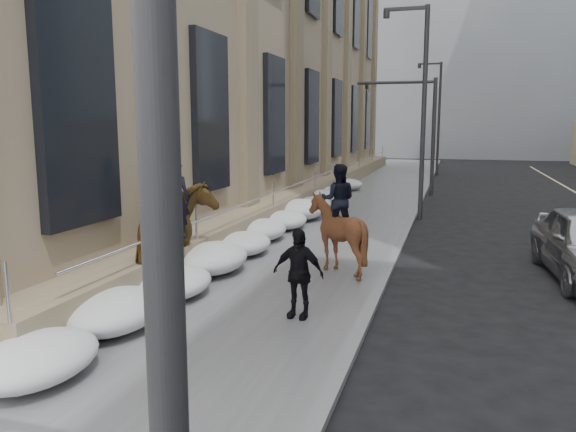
% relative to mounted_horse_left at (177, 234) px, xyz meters
% --- Properties ---
extents(ground, '(140.00, 140.00, 0.00)m').
position_rel_mounted_horse_left_xyz_m(ground, '(1.69, -2.78, -1.28)').
color(ground, black).
rests_on(ground, ground).
extents(sidewalk, '(5.00, 80.00, 0.12)m').
position_rel_mounted_horse_left_xyz_m(sidewalk, '(1.69, 7.22, -1.22)').
color(sidewalk, '#5A5A5D').
rests_on(sidewalk, ground).
extents(curb, '(0.24, 80.00, 0.12)m').
position_rel_mounted_horse_left_xyz_m(curb, '(4.31, 7.22, -1.22)').
color(curb, slate).
rests_on(curb, ground).
extents(limestone_building, '(6.10, 44.00, 18.00)m').
position_rel_mounted_horse_left_xyz_m(limestone_building, '(-3.57, 17.18, 7.62)').
color(limestone_building, '#928160').
rests_on(limestone_building, ground).
extents(bg_building_mid, '(30.00, 12.00, 28.00)m').
position_rel_mounted_horse_left_xyz_m(bg_building_mid, '(5.69, 57.22, 12.72)').
color(bg_building_mid, slate).
rests_on(bg_building_mid, ground).
extents(bg_building_far, '(24.00, 12.00, 20.00)m').
position_rel_mounted_horse_left_xyz_m(bg_building_far, '(-4.31, 69.22, 8.72)').
color(bg_building_far, gray).
rests_on(bg_building_far, ground).
extents(streetlight_mid, '(1.71, 0.24, 8.00)m').
position_rel_mounted_horse_left_xyz_m(streetlight_mid, '(4.43, 11.22, 3.30)').
color(streetlight_mid, '#2D2D30').
rests_on(streetlight_mid, ground).
extents(streetlight_far, '(1.71, 0.24, 8.00)m').
position_rel_mounted_horse_left_xyz_m(streetlight_far, '(4.43, 31.22, 3.30)').
color(streetlight_far, '#2D2D30').
rests_on(streetlight_far, ground).
extents(traffic_signal, '(4.10, 0.22, 6.00)m').
position_rel_mounted_horse_left_xyz_m(traffic_signal, '(3.76, 19.22, 2.72)').
color(traffic_signal, '#2D2D30').
rests_on(traffic_signal, ground).
extents(snow_bank, '(1.70, 18.10, 0.76)m').
position_rel_mounted_horse_left_xyz_m(snow_bank, '(0.27, 5.33, -0.81)').
color(snow_bank, silver).
rests_on(snow_bank, sidewalk).
extents(mounted_horse_left, '(1.45, 2.74, 2.77)m').
position_rel_mounted_horse_left_xyz_m(mounted_horse_left, '(0.00, 0.00, 0.00)').
color(mounted_horse_left, '#543A19').
rests_on(mounted_horse_left, sidewalk).
extents(mounted_horse_right, '(1.75, 1.91, 2.61)m').
position_rel_mounted_horse_left_xyz_m(mounted_horse_right, '(3.13, 2.20, -0.09)').
color(mounted_horse_right, '#492614').
rests_on(mounted_horse_right, sidewalk).
extents(pedestrian, '(1.02, 0.51, 1.67)m').
position_rel_mounted_horse_left_xyz_m(pedestrian, '(3.12, -1.25, -0.32)').
color(pedestrian, black).
rests_on(pedestrian, sidewalk).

